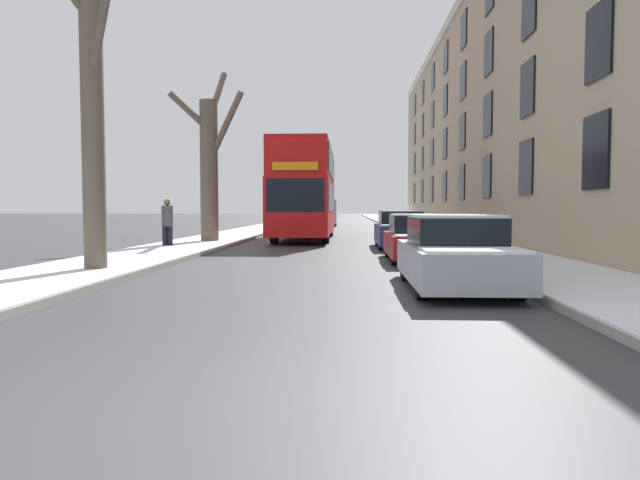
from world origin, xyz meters
name	(u,v)px	position (x,y,z in m)	size (l,w,h in m)	color
ground_plane	(241,414)	(0.00, 0.00, 0.00)	(320.00, 320.00, 0.00)	#38383D
sidewalk_left	(288,223)	(-5.26, 53.00, 0.08)	(2.90, 130.00, 0.16)	gray
sidewalk_right	(393,223)	(5.26, 53.00, 0.08)	(2.90, 130.00, 0.16)	gray
terrace_facade_right	(535,119)	(11.20, 28.62, 6.48)	(9.10, 48.52, 12.95)	tan
bare_tree_left_0	(93,101)	(-4.84, 8.41, 3.85)	(3.23, 2.42, 8.99)	brown
bare_tree_left_1	(210,164)	(-4.94, 19.41, 3.33)	(3.13, 2.69, 7.47)	brown
double_decker_bus	(305,188)	(-1.28, 23.48, 2.48)	(2.57, 10.73, 4.40)	red
parked_car_0	(455,254)	(2.76, 6.60, 0.64)	(1.78, 4.19, 1.38)	#9EA3AD
parked_car_1	(418,239)	(2.76, 12.28, 0.62)	(1.70, 4.01, 1.34)	maroon
parked_car_2	(400,230)	(2.76, 17.63, 0.67)	(1.79, 4.27, 1.42)	navy
oncoming_van	(325,212)	(-1.19, 44.31, 1.21)	(2.02, 4.87, 2.22)	#9EA3AD
pedestrian_left_sidewalk	(167,222)	(-5.75, 16.26, 1.00)	(0.40, 0.40, 1.83)	black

